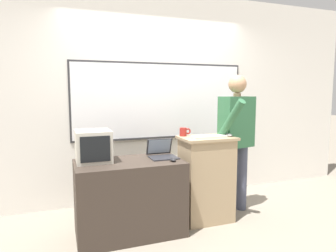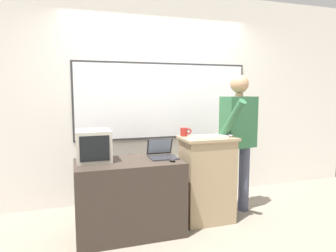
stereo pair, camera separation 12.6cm
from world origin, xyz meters
name	(u,v)px [view 1 (the left image)]	position (x,y,z in m)	size (l,w,h in m)	color
ground_plane	(195,238)	(0.00, 0.00, 0.00)	(30.00, 30.00, 0.00)	gray
back_wall	(155,97)	(0.00, 1.34, 1.41)	(6.40, 0.17, 2.83)	silver
lectern_podium	(206,179)	(0.31, 0.37, 0.49)	(0.61, 0.42, 0.98)	tan
side_desk	(130,198)	(-0.60, 0.34, 0.39)	(1.10, 0.60, 0.78)	#382D26
person_presenter	(236,134)	(0.77, 0.48, 0.98)	(0.58, 0.59, 1.69)	#474C60
laptop	(161,152)	(-0.22, 0.42, 0.83)	(0.29, 0.31, 0.19)	#28282D
wireless_keyboard	(209,137)	(0.31, 0.32, 0.99)	(0.40, 0.14, 0.02)	beige
computer_mouse_by_laptop	(173,160)	(-0.18, 0.18, 0.80)	(0.06, 0.10, 0.03)	black
computer_mouse_by_keyboard	(229,135)	(0.56, 0.31, 1.00)	(0.06, 0.10, 0.03)	#BCBCC1
crt_monitor	(93,146)	(-0.94, 0.45, 0.94)	(0.35, 0.36, 0.32)	#BCB7A8
coffee_mug	(184,132)	(0.08, 0.51, 1.03)	(0.14, 0.08, 0.10)	maroon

